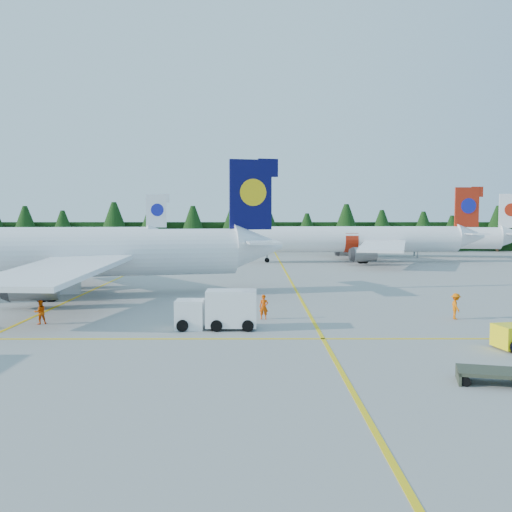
{
  "coord_description": "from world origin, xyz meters",
  "views": [
    {
      "loc": [
        1.94,
        -39.23,
        7.25
      ],
      "look_at": [
        2.08,
        14.33,
        3.5
      ],
      "focal_mm": 40.0,
      "sensor_mm": 36.0,
      "label": 1
    }
  ],
  "objects_px": {
    "airliner_red": "(345,240)",
    "airstairs": "(56,283)",
    "airliner_navy": "(22,255)",
    "service_truck": "(217,310)"
  },
  "relations": [
    {
      "from": "airliner_red",
      "to": "airstairs",
      "type": "xyz_separation_m",
      "value": [
        -33.19,
        -36.02,
        -2.64
      ]
    },
    {
      "from": "airliner_navy",
      "to": "service_truck",
      "type": "distance_m",
      "value": 23.03
    },
    {
      "from": "airliner_navy",
      "to": "airstairs",
      "type": "distance_m",
      "value": 4.78
    },
    {
      "from": "airliner_navy",
      "to": "airliner_red",
      "type": "height_order",
      "value": "airliner_navy"
    },
    {
      "from": "airliner_navy",
      "to": "airliner_red",
      "type": "distance_m",
      "value": 52.64
    },
    {
      "from": "airliner_navy",
      "to": "service_truck",
      "type": "xyz_separation_m",
      "value": [
        18.14,
        -13.96,
        -2.57
      ]
    },
    {
      "from": "airliner_navy",
      "to": "airstairs",
      "type": "xyz_separation_m",
      "value": [
        1.72,
        3.38,
        -2.9
      ]
    },
    {
      "from": "airliner_navy",
      "to": "airstairs",
      "type": "height_order",
      "value": "airliner_navy"
    },
    {
      "from": "airliner_navy",
      "to": "airliner_red",
      "type": "relative_size",
      "value": 1.06
    },
    {
      "from": "airliner_red",
      "to": "service_truck",
      "type": "bearing_deg",
      "value": -109.84
    }
  ]
}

